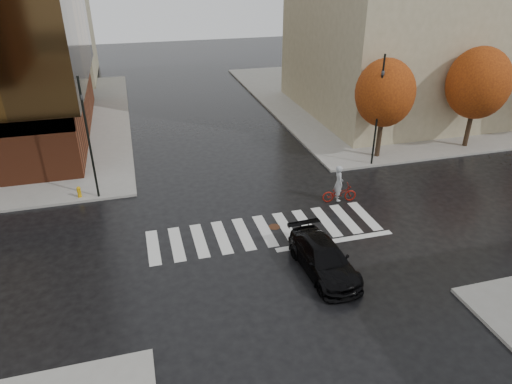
% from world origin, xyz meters
% --- Properties ---
extents(ground, '(120.00, 120.00, 0.00)m').
position_xyz_m(ground, '(0.00, 0.00, 0.00)').
color(ground, black).
rests_on(ground, ground).
extents(sidewalk_ne, '(30.00, 30.00, 0.15)m').
position_xyz_m(sidewalk_ne, '(21.00, 21.00, 0.07)').
color(sidewalk_ne, gray).
rests_on(sidewalk_ne, ground).
extents(crosswalk, '(12.00, 3.00, 0.01)m').
position_xyz_m(crosswalk, '(0.00, 0.50, 0.01)').
color(crosswalk, silver).
rests_on(crosswalk, ground).
extents(tree_ne_a, '(3.80, 3.80, 6.50)m').
position_xyz_m(tree_ne_a, '(10.00, 7.40, 4.46)').
color(tree_ne_a, black).
rests_on(tree_ne_a, sidewalk_ne).
extents(tree_ne_b, '(4.20, 4.20, 6.89)m').
position_xyz_m(tree_ne_b, '(17.00, 7.40, 4.62)').
color(tree_ne_b, black).
rests_on(tree_ne_b, sidewalk_ne).
extents(sedan, '(2.12, 4.68, 1.33)m').
position_xyz_m(sedan, '(1.49, -3.33, 0.67)').
color(sedan, black).
rests_on(sedan, ground).
extents(cyclist, '(1.99, 0.91, 2.18)m').
position_xyz_m(cyclist, '(4.82, 2.36, 0.74)').
color(cyclist, maroon).
rests_on(cyclist, ground).
extents(traffic_light_nw, '(0.20, 0.18, 6.77)m').
position_xyz_m(traffic_light_nw, '(-8.08, 6.30, 3.95)').
color(traffic_light_nw, black).
rests_on(traffic_light_nw, sidewalk_nw).
extents(traffic_light_ne, '(0.16, 0.18, 6.99)m').
position_xyz_m(traffic_light_ne, '(9.00, 6.30, 4.10)').
color(traffic_light_ne, black).
rests_on(traffic_light_ne, sidewalk_ne).
extents(fire_hydrant, '(0.23, 0.23, 0.65)m').
position_xyz_m(fire_hydrant, '(-9.10, 6.50, 0.51)').
color(fire_hydrant, '#C7910B').
rests_on(fire_hydrant, sidewalk_nw).
extents(manhole, '(0.66, 0.66, 0.01)m').
position_xyz_m(manhole, '(0.56, 0.72, 0.01)').
color(manhole, '#512F1D').
rests_on(manhole, ground).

